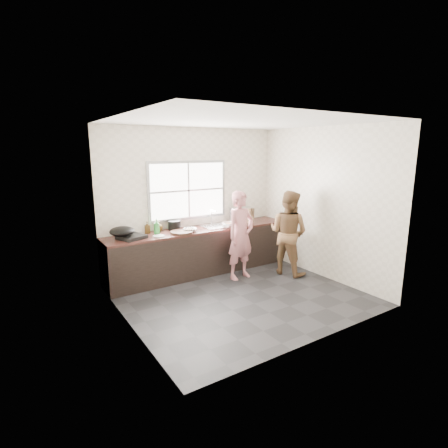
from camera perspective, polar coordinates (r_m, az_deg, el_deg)
floor at (r=5.73m, az=2.73°, el=-11.65°), size 3.60×3.20×0.01m
ceiling at (r=5.26m, az=3.03°, el=16.47°), size 3.60×3.20×0.01m
wall_back at (r=6.69m, az=-5.16°, el=3.86°), size 3.60×0.01×2.70m
wall_left at (r=4.55m, az=-15.98°, el=-0.46°), size 0.01×3.20×2.70m
wall_right at (r=6.54m, az=15.88°, el=3.26°), size 0.01×3.20×2.70m
wall_front at (r=4.16m, az=15.82°, el=-1.59°), size 3.60×0.01×2.70m
cabinet at (r=6.62m, az=-3.74°, el=-4.55°), size 3.60×0.62×0.82m
countertop at (r=6.51m, az=-3.79°, el=-0.92°), size 3.60×0.64×0.04m
sink at (r=6.67m, az=-1.16°, el=-0.34°), size 0.55×0.45×0.02m
faucet at (r=6.81m, az=-2.05°, el=1.15°), size 0.02×0.02×0.30m
window_frame at (r=6.60m, az=-5.91°, el=5.49°), size 1.60×0.05×1.10m
window_glazing at (r=6.58m, az=-5.81°, el=5.47°), size 1.50×0.01×1.00m
woman at (r=6.27m, az=2.74°, el=-2.32°), size 0.59×0.43×1.49m
person_side at (r=6.60m, az=10.43°, el=-1.40°), size 0.81×0.91×1.57m
cutting_board at (r=6.16m, az=-6.95°, el=-1.35°), size 0.43×0.43×0.04m
cleaver at (r=6.39m, az=-5.61°, el=-0.61°), size 0.19×0.10×0.01m
bowl_mince at (r=6.29m, az=-5.58°, el=-0.95°), size 0.31×0.31×0.06m
bowl_crabs at (r=6.67m, az=0.81°, el=-0.11°), size 0.22×0.22×0.06m
bowl_held at (r=6.53m, az=0.28°, el=-0.42°), size 0.17×0.17×0.05m
black_pot at (r=6.45m, az=-8.11°, el=-0.18°), size 0.24×0.24×0.17m
plate_food at (r=6.00m, az=-10.61°, el=-1.94°), size 0.21×0.21×0.02m
bottle_green at (r=6.12m, az=-10.94°, el=-0.43°), size 0.13×0.13×0.28m
bottle_brown_tall at (r=6.26m, az=-12.42°, el=-0.65°), size 0.10×0.10×0.19m
bottle_brown_short at (r=6.38m, az=-10.60°, el=-0.40°), size 0.15×0.15×0.17m
glass_jar at (r=6.33m, az=-10.74°, el=-0.86°), size 0.08×0.08×0.09m
burner at (r=5.95m, az=-14.86°, el=-2.06°), size 0.49×0.49×0.06m
wok at (r=5.91m, az=-16.30°, el=-1.15°), size 0.50×0.50×0.15m
dish_rack at (r=6.95m, az=2.87°, el=1.42°), size 0.47×0.38×0.31m
pot_lid_left at (r=6.15m, az=-14.18°, el=-1.78°), size 0.29×0.29×0.01m
pot_lid_right at (r=6.27m, az=-13.70°, el=-1.50°), size 0.24×0.24×0.01m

